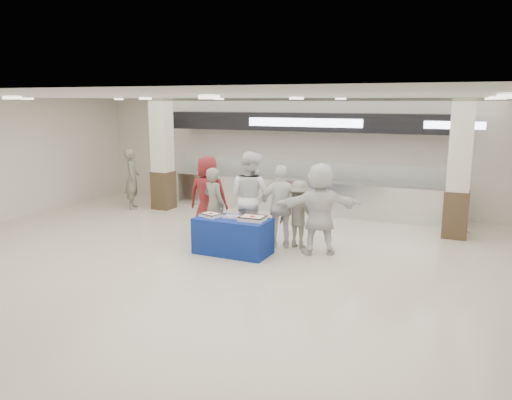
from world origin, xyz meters
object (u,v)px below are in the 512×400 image
at_px(display_table, 233,236).
at_px(chef_short, 281,207).
at_px(sheet_cake_left, 211,214).
at_px(chef_tall, 251,198).
at_px(civilian_white, 320,209).
at_px(soldier_bg, 132,179).
at_px(soldier_a, 214,204).
at_px(soldier_b, 299,214).
at_px(cupcake_tray, 232,217).
at_px(sheet_cake_right, 253,218).
at_px(civilian_maroon, 208,195).

relative_size(display_table, chef_short, 0.86).
relative_size(sheet_cake_left, chef_tall, 0.24).
xyz_separation_m(civilian_white, soldier_bg, (-6.29, 2.11, -0.07)).
distance_m(soldier_a, soldier_b, 1.95).
bearing_deg(soldier_bg, soldier_b, -139.93).
bearing_deg(soldier_a, display_table, 161.43).
height_order(cupcake_tray, chef_tall, chef_tall).
distance_m(sheet_cake_right, chef_tall, 1.02).
distance_m(sheet_cake_left, soldier_b, 1.90).
relative_size(display_table, civilian_maroon, 0.82).
relative_size(civilian_maroon, soldier_b, 1.29).
distance_m(cupcake_tray, soldier_a, 1.06).
bearing_deg(sheet_cake_left, civilian_white, 19.39).
bearing_deg(soldier_a, sheet_cake_left, 136.78).
relative_size(cupcake_tray, chef_short, 0.20).
bearing_deg(chef_short, cupcake_tray, 23.76).
relative_size(chef_short, civilian_white, 0.94).
xyz_separation_m(civilian_maroon, chef_tall, (1.21, -0.26, 0.08)).
xyz_separation_m(civilian_maroon, civilian_white, (2.85, -0.44, 0.01)).
bearing_deg(display_table, civilian_maroon, 137.92).
bearing_deg(soldier_bg, sheet_cake_right, -151.16).
bearing_deg(soldier_bg, sheet_cake_left, -156.67).
bearing_deg(civilian_maroon, sheet_cake_left, 111.72).
xyz_separation_m(chef_tall, soldier_b, (1.11, 0.08, -0.29)).
xyz_separation_m(sheet_cake_left, soldier_a, (-0.33, 0.76, 0.04)).
distance_m(sheet_cake_left, cupcake_tray, 0.46).
xyz_separation_m(civilian_maroon, soldier_b, (2.32, -0.17, -0.21)).
relative_size(cupcake_tray, soldier_b, 0.24).
height_order(sheet_cake_left, soldier_b, soldier_b).
relative_size(soldier_a, chef_tall, 0.82).
bearing_deg(sheet_cake_right, display_table, -178.80).
bearing_deg(chef_short, civilian_white, 150.33).
bearing_deg(chef_short, display_table, 25.99).
bearing_deg(sheet_cake_right, soldier_a, 150.36).
height_order(cupcake_tray, chef_short, chef_short).
bearing_deg(soldier_bg, cupcake_tray, -153.36).
xyz_separation_m(soldier_a, soldier_b, (1.93, 0.26, -0.11)).
distance_m(display_table, chef_short, 1.24).
distance_m(soldier_b, soldier_bg, 6.05).
bearing_deg(civilian_white, cupcake_tray, -2.25).
height_order(display_table, chef_tall, chef_tall).
bearing_deg(soldier_bg, display_table, -153.51).
bearing_deg(civilian_white, chef_tall, -31.05).
distance_m(civilian_maroon, soldier_bg, 3.82).
bearing_deg(display_table, soldier_a, 140.07).
bearing_deg(sheet_cake_right, cupcake_tray, 177.06).
bearing_deg(soldier_a, cupcake_tray, 161.76).
xyz_separation_m(display_table, civilian_maroon, (-1.21, 1.16, 0.57)).
height_order(cupcake_tray, soldier_a, soldier_a).
distance_m(soldier_a, chef_short, 1.58).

